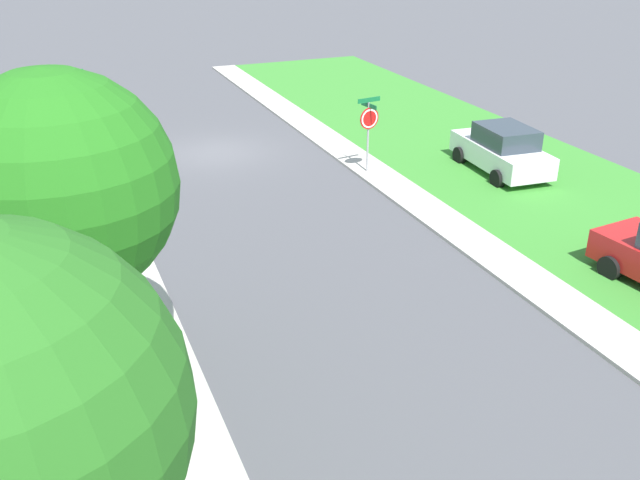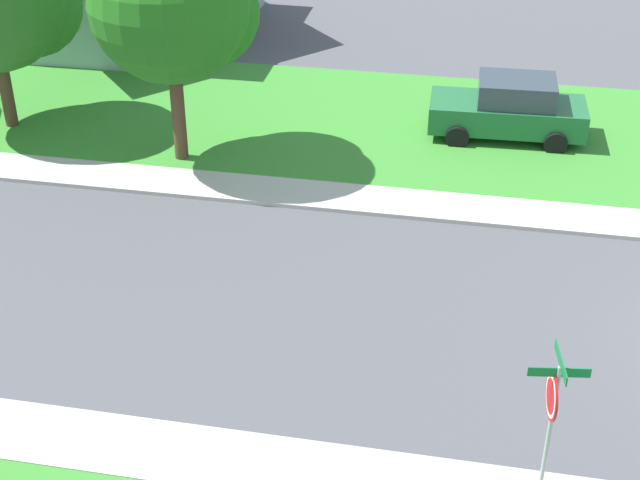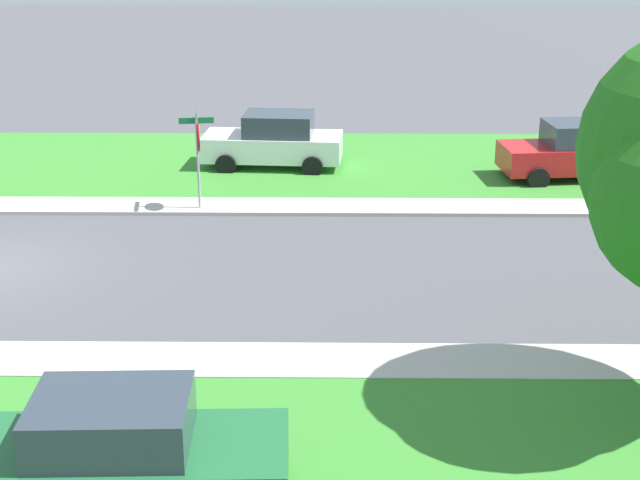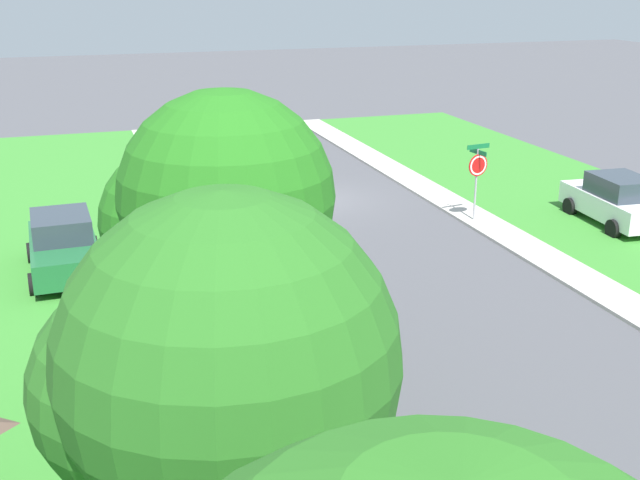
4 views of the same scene
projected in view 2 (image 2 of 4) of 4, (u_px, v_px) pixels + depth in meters
sidewalk_east at (234, 188)px, 23.76m from camera, size 1.40×56.00×0.10m
lawn_east at (276, 115)px, 27.72m from camera, size 8.00×56.00×0.08m
sidewalk_west at (87, 441)px, 15.85m from camera, size 1.40×56.00×0.10m
stop_sign_far_corner at (552, 405)px, 13.90m from camera, size 0.91×0.91×2.77m
car_green_kerbside_mid at (509, 109)px, 26.03m from camera, size 2.16×4.36×1.76m
tree_across_left at (178, 5)px, 23.27m from camera, size 4.37×4.07×6.36m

